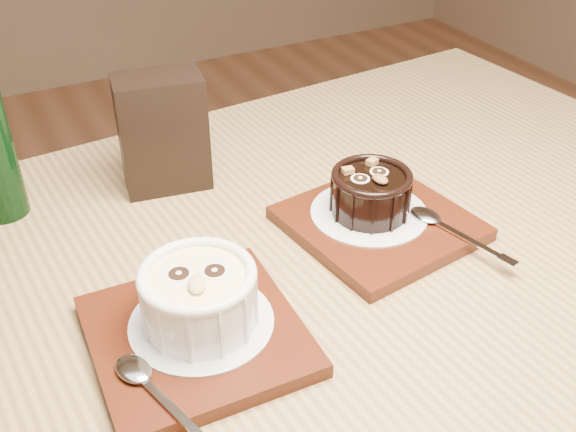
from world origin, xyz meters
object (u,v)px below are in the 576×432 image
(tray_left, at_px, (196,336))
(condiment_stand, at_px, (163,133))
(ramekin_white, at_px, (199,294))
(tray_right, at_px, (379,223))
(ramekin_dark, at_px, (371,191))
(table, at_px, (294,351))

(tray_left, bearing_deg, condiment_stand, 76.11)
(tray_left, relative_size, condiment_stand, 1.29)
(ramekin_white, distance_m, tray_right, 0.25)
(ramekin_dark, bearing_deg, table, -161.59)
(tray_left, relative_size, ramekin_white, 1.75)
(tray_left, height_order, tray_right, same)
(tray_left, distance_m, ramekin_white, 0.04)
(tray_left, relative_size, tray_right, 1.00)
(tray_left, xyz_separation_m, condiment_stand, (0.07, 0.27, 0.06))
(ramekin_dark, xyz_separation_m, condiment_stand, (-0.17, 0.19, 0.03))
(ramekin_dark, relative_size, condiment_stand, 0.63)
(tray_right, relative_size, condiment_stand, 1.29)
(tray_right, distance_m, ramekin_dark, 0.04)
(table, height_order, tray_left, tray_left)
(table, height_order, ramekin_white, ramekin_white)
(ramekin_white, height_order, ramekin_dark, ramekin_white)
(tray_right, xyz_separation_m, ramekin_dark, (-0.00, 0.01, 0.04))
(condiment_stand, bearing_deg, ramekin_white, -102.58)
(table, xyz_separation_m, tray_left, (-0.11, -0.03, 0.10))
(table, height_order, condiment_stand, condiment_stand)
(ramekin_white, xyz_separation_m, tray_right, (0.23, 0.07, -0.04))
(condiment_stand, bearing_deg, tray_left, -103.89)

